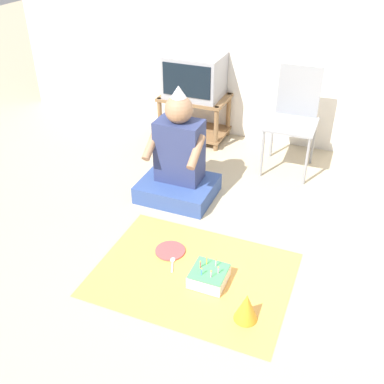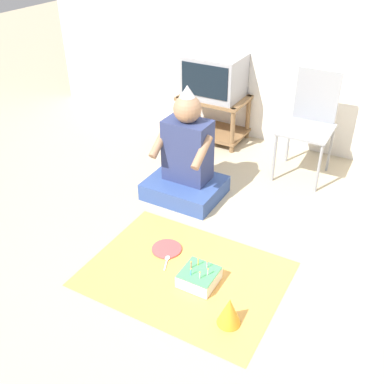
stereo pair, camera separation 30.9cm
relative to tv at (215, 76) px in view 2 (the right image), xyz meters
name	(u,v)px [view 2 (the right image)]	position (x,y,z in m)	size (l,w,h in m)	color
ground_plane	(243,287)	(1.12, -1.81, -0.65)	(16.00, 16.00, 0.00)	tan
wall_back	(354,13)	(1.12, 0.25, 0.63)	(6.40, 0.06, 2.55)	white
tv_stand	(213,114)	(0.00, 0.00, -0.38)	(0.65, 0.44, 0.45)	olive
tv	(215,76)	(0.00, 0.00, 0.00)	(0.53, 0.42, 0.40)	#99999E
folding_chair	(310,118)	(1.01, -0.21, -0.14)	(0.42, 0.44, 0.89)	gray
person_seated	(186,162)	(0.28, -1.04, -0.35)	(0.59, 0.49, 0.92)	#334C8C
party_cloth	(185,274)	(0.74, -1.88, -0.64)	(1.25, 0.93, 0.01)	#EFA84C
birthday_cake	(199,277)	(0.86, -1.91, -0.60)	(0.22, 0.22, 0.15)	white
party_hat_blue	(229,311)	(1.16, -2.11, -0.55)	(0.14, 0.14, 0.18)	gold
paper_plate	(167,249)	(0.51, -1.74, -0.64)	(0.21, 0.21, 0.01)	#D84C4C
plastic_spoon_near	(167,259)	(0.57, -1.83, -0.64)	(0.07, 0.14, 0.01)	white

